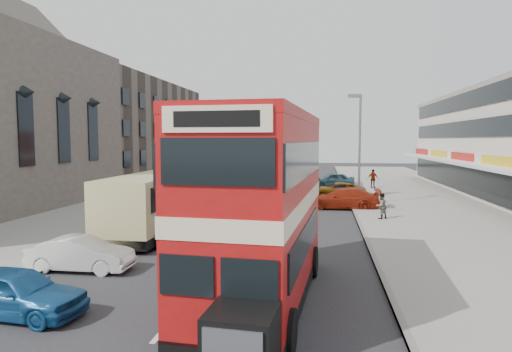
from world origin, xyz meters
The scene contains 19 objects.
ground centered at (0.00, 0.00, 0.00)m, with size 160.00×160.00×0.00m, color #28282B.
road_surface centered at (0.00, 20.00, 0.01)m, with size 12.00×90.00×0.01m, color #28282B.
pavement_right centered at (12.00, 20.00, 0.07)m, with size 12.00×90.00×0.15m, color gray.
pavement_left centered at (-12.00, 20.00, 0.07)m, with size 12.00×90.00×0.15m, color gray.
kerb_left centered at (-6.10, 20.00, 0.07)m, with size 0.20×90.00×0.16m, color gray.
kerb_right centered at (6.10, 20.00, 0.07)m, with size 0.20×90.00×0.16m, color gray.
brick_terrace centered at (-22.00, 38.00, 6.00)m, with size 14.00×28.00×12.00m, color #66594C.
street_lamp centered at (6.52, 18.00, 4.78)m, with size 1.00×0.20×8.12m.
bus_main centered at (2.19, -1.81, 2.89)m, with size 3.34×10.13×5.49m.
bus_second centered at (1.73, 27.19, 2.95)m, with size 3.38×10.31×5.59m.
coach centered at (-4.58, 7.96, 1.70)m, with size 2.85×10.88×2.88m.
car_left_near centered at (-4.37, -3.95, 0.68)m, with size 1.61×4.01×1.37m, color #1A5793.
car_left_front centered at (-4.87, 0.29, 0.64)m, with size 1.35×3.87×1.27m, color silver.
car_right_a centered at (5.41, 16.78, 0.74)m, with size 2.08×5.11×1.48m, color maroon.
car_right_b centered at (5.17, 22.87, 0.64)m, with size 2.14×4.63×1.29m, color #B67212.
car_right_c centered at (5.03, 31.36, 0.74)m, with size 1.75×4.35×1.48m, color teal.
pedestrian_near centered at (7.49, 12.38, 0.93)m, with size 0.57×0.39×1.55m, color gray.
pedestrian_far centered at (8.86, 29.84, 1.06)m, with size 1.07×0.45×1.83m, color gray.
cyclist centered at (3.50, 22.67, 0.71)m, with size 0.64×1.64×2.07m.
Camera 1 is at (4.00, -14.74, 4.88)m, focal length 31.12 mm.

